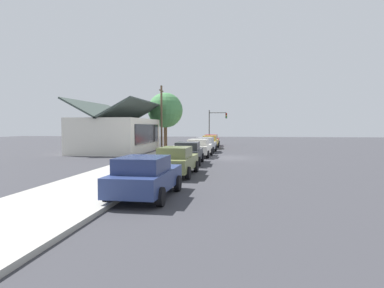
{
  "coord_description": "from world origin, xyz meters",
  "views": [
    {
      "loc": [
        -29.36,
        -0.64,
        2.7
      ],
      "look_at": [
        1.76,
        3.51,
        1.07
      ],
      "focal_mm": 31.65,
      "sensor_mm": 36.0,
      "label": 1
    }
  ],
  "objects_px": {
    "car_olive": "(176,161)",
    "utility_pole_wooden": "(161,116)",
    "car_ivory": "(199,148)",
    "car_navy": "(145,176)",
    "car_silver": "(206,145)",
    "car_mustard": "(210,142)",
    "car_charcoal": "(188,153)",
    "shade_tree": "(165,110)",
    "car_cherry": "(211,140)",
    "traffic_light_main": "(216,121)",
    "fire_hydrant_red": "(188,148)"
  },
  "relations": [
    {
      "from": "car_navy",
      "to": "fire_hydrant_red",
      "type": "bearing_deg",
      "value": 5.8
    },
    {
      "from": "car_charcoal",
      "to": "car_mustard",
      "type": "distance_m",
      "value": 17.49
    },
    {
      "from": "car_navy",
      "to": "fire_hydrant_red",
      "type": "relative_size",
      "value": 6.36
    },
    {
      "from": "car_navy",
      "to": "utility_pole_wooden",
      "type": "relative_size",
      "value": 0.6
    },
    {
      "from": "car_navy",
      "to": "traffic_light_main",
      "type": "distance_m",
      "value": 39.55
    },
    {
      "from": "car_cherry",
      "to": "car_mustard",
      "type": "bearing_deg",
      "value": -174.84
    },
    {
      "from": "car_olive",
      "to": "utility_pole_wooden",
      "type": "xyz_separation_m",
      "value": [
        20.8,
        5.54,
        3.11
      ]
    },
    {
      "from": "car_olive",
      "to": "utility_pole_wooden",
      "type": "bearing_deg",
      "value": 16.34
    },
    {
      "from": "car_ivory",
      "to": "shade_tree",
      "type": "bearing_deg",
      "value": 26.58
    },
    {
      "from": "car_ivory",
      "to": "traffic_light_main",
      "type": "relative_size",
      "value": 0.9
    },
    {
      "from": "car_olive",
      "to": "shade_tree",
      "type": "distance_m",
      "value": 24.74
    },
    {
      "from": "car_ivory",
      "to": "utility_pole_wooden",
      "type": "height_order",
      "value": "utility_pole_wooden"
    },
    {
      "from": "utility_pole_wooden",
      "to": "fire_hydrant_red",
      "type": "relative_size",
      "value": 10.56
    },
    {
      "from": "car_charcoal",
      "to": "utility_pole_wooden",
      "type": "height_order",
      "value": "utility_pole_wooden"
    },
    {
      "from": "car_silver",
      "to": "shade_tree",
      "type": "distance_m",
      "value": 9.73
    },
    {
      "from": "car_silver",
      "to": "fire_hydrant_red",
      "type": "xyz_separation_m",
      "value": [
        -1.75,
        1.58,
        -0.32
      ]
    },
    {
      "from": "car_olive",
      "to": "car_navy",
      "type": "bearing_deg",
      "value": -179.74
    },
    {
      "from": "car_navy",
      "to": "car_mustard",
      "type": "distance_m",
      "value": 29.15
    },
    {
      "from": "car_mustard",
      "to": "shade_tree",
      "type": "distance_m",
      "value": 6.96
    },
    {
      "from": "car_cherry",
      "to": "traffic_light_main",
      "type": "relative_size",
      "value": 0.88
    },
    {
      "from": "car_mustard",
      "to": "car_cherry",
      "type": "bearing_deg",
      "value": 3.66
    },
    {
      "from": "shade_tree",
      "to": "car_mustard",
      "type": "bearing_deg",
      "value": -95.46
    },
    {
      "from": "car_olive",
      "to": "traffic_light_main",
      "type": "xyz_separation_m",
      "value": [
        33.52,
        -0.12,
        2.68
      ]
    },
    {
      "from": "car_silver",
      "to": "utility_pole_wooden",
      "type": "height_order",
      "value": "utility_pole_wooden"
    },
    {
      "from": "shade_tree",
      "to": "car_ivory",
      "type": "bearing_deg",
      "value": -155.1
    },
    {
      "from": "car_ivory",
      "to": "car_silver",
      "type": "xyz_separation_m",
      "value": [
        5.39,
        -0.08,
        -0.0
      ]
    },
    {
      "from": "car_charcoal",
      "to": "utility_pole_wooden",
      "type": "xyz_separation_m",
      "value": [
        15.08,
        5.37,
        3.11
      ]
    },
    {
      "from": "car_cherry",
      "to": "utility_pole_wooden",
      "type": "distance_m",
      "value": 9.9
    },
    {
      "from": "utility_pole_wooden",
      "to": "traffic_light_main",
      "type": "bearing_deg",
      "value": -23.99
    },
    {
      "from": "car_ivory",
      "to": "car_silver",
      "type": "distance_m",
      "value": 5.39
    },
    {
      "from": "traffic_light_main",
      "to": "car_cherry",
      "type": "bearing_deg",
      "value": 176.15
    },
    {
      "from": "car_cherry",
      "to": "traffic_light_main",
      "type": "xyz_separation_m",
      "value": [
        4.97,
        -0.33,
        2.68
      ]
    },
    {
      "from": "car_olive",
      "to": "utility_pole_wooden",
      "type": "relative_size",
      "value": 0.63
    },
    {
      "from": "car_cherry",
      "to": "fire_hydrant_red",
      "type": "xyz_separation_m",
      "value": [
        -13.35,
        1.33,
        -0.32
      ]
    },
    {
      "from": "car_ivory",
      "to": "car_olive",
      "type": "bearing_deg",
      "value": -178.1
    },
    {
      "from": "car_olive",
      "to": "car_silver",
      "type": "bearing_deg",
      "value": 1.3
    },
    {
      "from": "car_charcoal",
      "to": "car_ivory",
      "type": "relative_size",
      "value": 1.0
    },
    {
      "from": "traffic_light_main",
      "to": "utility_pole_wooden",
      "type": "height_order",
      "value": "utility_pole_wooden"
    },
    {
      "from": "car_navy",
      "to": "shade_tree",
      "type": "height_order",
      "value": "shade_tree"
    },
    {
      "from": "car_silver",
      "to": "car_cherry",
      "type": "distance_m",
      "value": 11.6
    },
    {
      "from": "car_ivory",
      "to": "car_navy",
      "type": "bearing_deg",
      "value": -178.58
    },
    {
      "from": "shade_tree",
      "to": "fire_hydrant_red",
      "type": "height_order",
      "value": "shade_tree"
    },
    {
      "from": "shade_tree",
      "to": "car_navy",
      "type": "bearing_deg",
      "value": -169.35
    },
    {
      "from": "car_silver",
      "to": "fire_hydrant_red",
      "type": "height_order",
      "value": "car_silver"
    },
    {
      "from": "traffic_light_main",
      "to": "car_olive",
      "type": "bearing_deg",
      "value": 179.79
    },
    {
      "from": "fire_hydrant_red",
      "to": "car_olive",
      "type": "bearing_deg",
      "value": -174.23
    },
    {
      "from": "car_charcoal",
      "to": "car_olive",
      "type": "bearing_deg",
      "value": -179.7
    },
    {
      "from": "car_silver",
      "to": "car_mustard",
      "type": "height_order",
      "value": "same"
    },
    {
      "from": "car_olive",
      "to": "fire_hydrant_red",
      "type": "xyz_separation_m",
      "value": [
        15.19,
        1.54,
        -0.32
      ]
    },
    {
      "from": "car_navy",
      "to": "shade_tree",
      "type": "bearing_deg",
      "value": 12.62
    }
  ]
}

